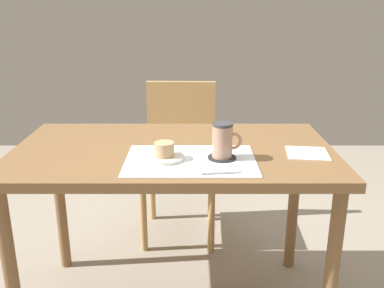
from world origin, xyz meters
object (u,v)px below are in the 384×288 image
object	(u,v)px
wooden_chair	(181,152)
pastry	(166,149)
dining_table	(175,168)
coffee_mug	(224,140)
pastry_plate	(166,158)

from	to	relation	value
wooden_chair	pastry	bearing A→B (deg)	90.04
dining_table	pastry	size ratio (longest dim) A/B	17.28
dining_table	coffee_mug	size ratio (longest dim) A/B	9.82
wooden_chair	pastry_plate	bearing A→B (deg)	90.04
dining_table	coffee_mug	distance (m)	0.27
wooden_chair	pastry_plate	xyz separation A→B (m)	(-0.03, -0.81, 0.27)
dining_table	wooden_chair	xyz separation A→B (m)	(0.01, 0.67, -0.17)
coffee_mug	dining_table	bearing A→B (deg)	144.43
coffee_mug	pastry	bearing A→B (deg)	-177.17
wooden_chair	pastry_plate	distance (m)	0.86
pastry	dining_table	bearing A→B (deg)	79.73
dining_table	pastry_plate	size ratio (longest dim) A/B	8.72
pastry_plate	coffee_mug	bearing A→B (deg)	2.83
wooden_chair	pastry_plate	size ratio (longest dim) A/B	5.97
wooden_chair	pastry_plate	world-z (taller)	wooden_chair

